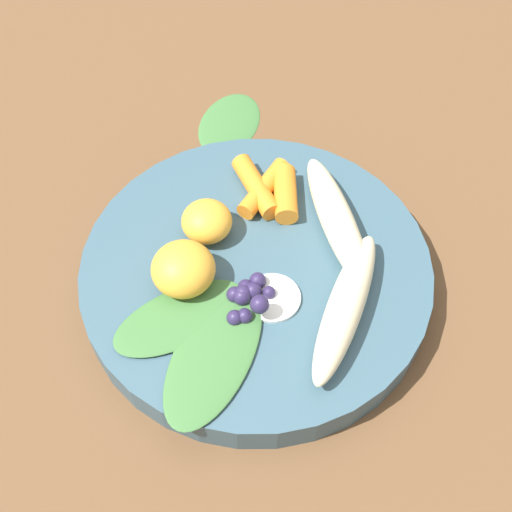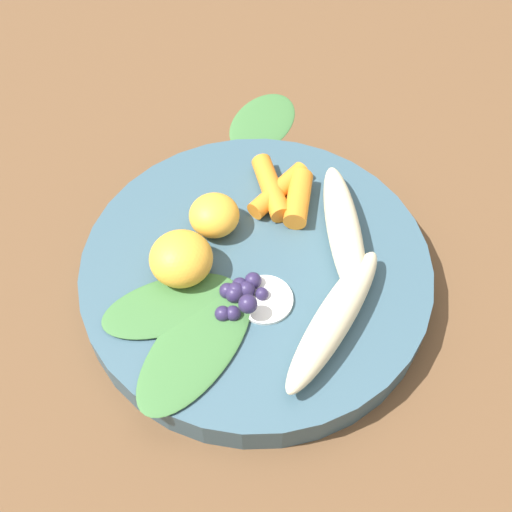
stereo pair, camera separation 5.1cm
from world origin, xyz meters
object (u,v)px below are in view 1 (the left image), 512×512
orange_segment_near (183,269)px  banana_peeled_left (337,220)px  banana_peeled_right (346,306)px  bowl (256,274)px  kale_leaf_stray (229,122)px

orange_segment_near → banana_peeled_left: bearing=129.9°
banana_peeled_right → orange_segment_near: size_ratio=2.79×
bowl → orange_segment_near: 0.07m
bowl → banana_peeled_right: 0.09m
orange_segment_near → kale_leaf_stray: 0.22m
banana_peeled_left → banana_peeled_right: bearing=165.8°
banana_peeled_left → kale_leaf_stray: (-0.13, -0.13, -0.04)m
orange_segment_near → kale_leaf_stray: (-0.21, -0.03, -0.05)m
orange_segment_near → kale_leaf_stray: bearing=-171.1°
banana_peeled_left → banana_peeled_right: (0.08, 0.02, 0.00)m
orange_segment_near → kale_leaf_stray: orange_segment_near is taller
bowl → banana_peeled_right: size_ratio=2.05×
bowl → banana_peeled_right: banana_peeled_right is taller
bowl → orange_segment_near: orange_segment_near is taller
banana_peeled_right → kale_leaf_stray: 0.26m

